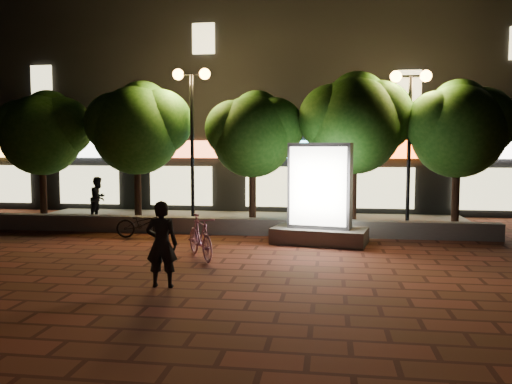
% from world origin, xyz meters
% --- Properties ---
extents(ground, '(80.00, 80.00, 0.00)m').
position_xyz_m(ground, '(0.00, 0.00, 0.00)').
color(ground, maroon).
rests_on(ground, ground).
extents(retaining_wall, '(16.00, 0.45, 0.50)m').
position_xyz_m(retaining_wall, '(0.00, 4.00, 0.25)').
color(retaining_wall, slate).
rests_on(retaining_wall, ground).
extents(sidewalk, '(16.00, 5.00, 0.08)m').
position_xyz_m(sidewalk, '(0.00, 6.50, 0.04)').
color(sidewalk, slate).
rests_on(sidewalk, ground).
extents(building_block, '(28.00, 8.12, 11.30)m').
position_xyz_m(building_block, '(-0.01, 12.99, 5.00)').
color(building_block, black).
rests_on(building_block, ground).
extents(tree_far_left, '(3.36, 2.80, 4.63)m').
position_xyz_m(tree_far_left, '(-6.95, 5.46, 3.29)').
color(tree_far_left, black).
rests_on(tree_far_left, sidewalk).
extents(tree_left, '(3.60, 3.00, 4.89)m').
position_xyz_m(tree_left, '(-3.45, 5.46, 3.44)').
color(tree_left, black).
rests_on(tree_left, sidewalk).
extents(tree_mid, '(3.24, 2.70, 4.50)m').
position_xyz_m(tree_mid, '(0.55, 5.46, 3.22)').
color(tree_mid, black).
rests_on(tree_mid, sidewalk).
extents(tree_right, '(3.72, 3.10, 5.07)m').
position_xyz_m(tree_right, '(3.86, 5.46, 3.57)').
color(tree_right, black).
rests_on(tree_right, sidewalk).
extents(tree_far_right, '(3.48, 2.90, 4.76)m').
position_xyz_m(tree_far_right, '(7.05, 5.46, 3.37)').
color(tree_far_right, black).
rests_on(tree_far_right, sidewalk).
extents(street_lamp_left, '(1.26, 0.36, 5.18)m').
position_xyz_m(street_lamp_left, '(-1.50, 5.20, 4.03)').
color(street_lamp_left, black).
rests_on(street_lamp_left, sidewalk).
extents(street_lamp_right, '(1.26, 0.36, 4.98)m').
position_xyz_m(street_lamp_right, '(5.50, 5.20, 3.89)').
color(street_lamp_right, black).
rests_on(street_lamp_right, sidewalk).
extents(ad_kiosk, '(2.78, 1.75, 2.80)m').
position_xyz_m(ad_kiosk, '(2.78, 2.86, 1.13)').
color(ad_kiosk, slate).
rests_on(ad_kiosk, ground).
extents(scooter_pink, '(1.35, 1.77, 1.06)m').
position_xyz_m(scooter_pink, '(-0.04, 0.43, 0.53)').
color(scooter_pink, '#BF7BAA').
rests_on(scooter_pink, ground).
extents(rider, '(0.64, 0.45, 1.67)m').
position_xyz_m(rider, '(-0.14, -2.14, 0.84)').
color(rider, black).
rests_on(rider, ground).
extents(scooter_parked, '(1.71, 0.83, 0.86)m').
position_xyz_m(scooter_parked, '(-2.40, 3.00, 0.43)').
color(scooter_parked, black).
rests_on(scooter_parked, ground).
extents(pedestrian, '(0.64, 0.79, 1.53)m').
position_xyz_m(pedestrian, '(-5.30, 6.17, 0.85)').
color(pedestrian, black).
rests_on(pedestrian, sidewalk).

